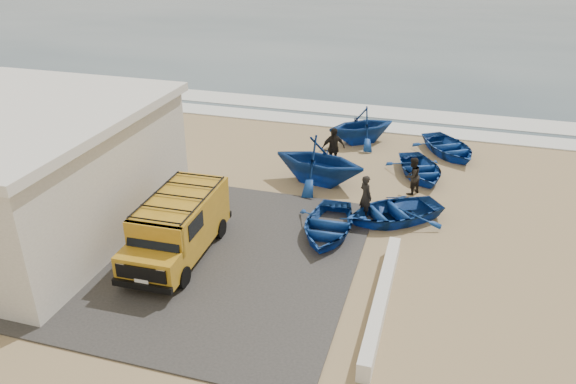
# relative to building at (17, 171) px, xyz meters

# --- Properties ---
(ground) EXTENTS (160.00, 160.00, 0.00)m
(ground) POSITION_rel_building_xyz_m (7.50, 2.00, -2.16)
(ground) COLOR tan
(slab) EXTENTS (12.00, 10.00, 0.05)m
(slab) POSITION_rel_building_xyz_m (5.50, -0.00, -2.14)
(slab) COLOR #3D3A38
(slab) RESTS_ON ground
(ocean) EXTENTS (180.00, 88.00, 0.01)m
(ocean) POSITION_rel_building_xyz_m (7.50, 58.00, -2.16)
(ocean) COLOR #385166
(ocean) RESTS_ON ground
(surf_line) EXTENTS (180.00, 1.60, 0.06)m
(surf_line) POSITION_rel_building_xyz_m (7.50, 14.00, -2.13)
(surf_line) COLOR white
(surf_line) RESTS_ON ground
(surf_wash) EXTENTS (180.00, 2.20, 0.04)m
(surf_wash) POSITION_rel_building_xyz_m (7.50, 16.50, -2.14)
(surf_wash) COLOR white
(surf_wash) RESTS_ON ground
(building) EXTENTS (8.40, 9.40, 4.30)m
(building) POSITION_rel_building_xyz_m (0.00, 0.00, 0.00)
(building) COLOR silver
(building) RESTS_ON ground
(parapet) EXTENTS (0.35, 6.00, 0.55)m
(parapet) POSITION_rel_building_xyz_m (12.50, -1.00, -1.89)
(parapet) COLOR silver
(parapet) RESTS_ON ground
(van) EXTENTS (2.00, 4.74, 2.01)m
(van) POSITION_rel_building_xyz_m (5.90, -0.08, -1.08)
(van) COLOR #C28C1D
(van) RESTS_ON ground
(boat_near_left) EXTENTS (2.63, 3.59, 0.72)m
(boat_near_left) POSITION_rel_building_xyz_m (10.16, 2.49, -1.80)
(boat_near_left) COLOR #134095
(boat_near_left) RESTS_ON ground
(boat_near_right) EXTENTS (4.44, 4.22, 0.75)m
(boat_near_right) POSITION_rel_building_xyz_m (12.18, 4.11, -1.79)
(boat_near_right) COLOR #134095
(boat_near_right) RESTS_ON ground
(boat_mid_left) EXTENTS (4.34, 3.92, 2.00)m
(boat_mid_left) POSITION_rel_building_xyz_m (8.87, 6.46, -1.16)
(boat_mid_left) COLOR #134095
(boat_mid_left) RESTS_ON ground
(boat_mid_right) EXTENTS (3.48, 3.99, 0.69)m
(boat_mid_right) POSITION_rel_building_xyz_m (12.80, 8.30, -1.82)
(boat_mid_right) COLOR #134095
(boat_mid_right) RESTS_ON ground
(boat_far_left) EXTENTS (4.43, 4.35, 1.77)m
(boat_far_left) POSITION_rel_building_xyz_m (9.71, 11.52, -1.28)
(boat_far_left) COLOR #134095
(boat_far_left) RESTS_ON ground
(boat_far_right) EXTENTS (4.00, 4.32, 0.73)m
(boat_far_right) POSITION_rel_building_xyz_m (13.85, 11.14, -1.80)
(boat_far_right) COLOR #134095
(boat_far_right) RESTS_ON ground
(fisherman_front) EXTENTS (0.69, 0.69, 1.61)m
(fisherman_front) POSITION_rel_building_xyz_m (11.16, 4.18, -1.36)
(fisherman_front) COLOR black
(fisherman_front) RESTS_ON ground
(fisherman_middle) EXTENTS (0.89, 0.93, 1.51)m
(fisherman_middle) POSITION_rel_building_xyz_m (12.59, 6.55, -1.41)
(fisherman_middle) COLOR black
(fisherman_middle) RESTS_ON ground
(fisherman_back) EXTENTS (1.14, 0.98, 1.84)m
(fisherman_back) POSITION_rel_building_xyz_m (9.09, 8.13, -1.25)
(fisherman_back) COLOR black
(fisherman_back) RESTS_ON ground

